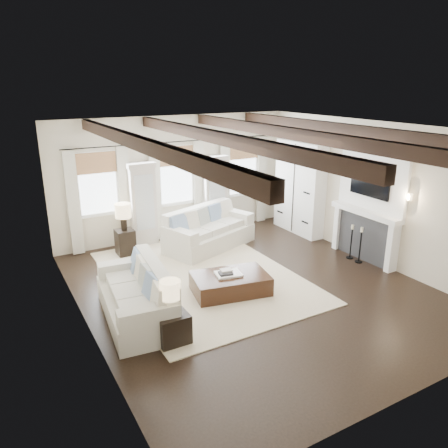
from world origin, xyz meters
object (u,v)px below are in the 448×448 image
sofa_back (207,231)px  ottoman (230,284)px  side_table_front (172,327)px  side_table_back (125,242)px  sofa_left (139,297)px

sofa_back → ottoman: (-0.79, -2.49, -0.21)m
side_table_front → side_table_back: bearing=83.0°
sofa_back → sofa_left: sofa_back is taller
side_table_back → ottoman: bearing=-68.3°
ottoman → side_table_back: 3.22m
ottoman → sofa_left: bearing=-168.2°
sofa_left → ottoman: bearing=0.7°
ottoman → side_table_front: bearing=-137.9°
side_table_back → side_table_front: bearing=-97.0°
sofa_left → side_table_front: 1.02m
sofa_back → side_table_back: (-1.98, 0.50, -0.09)m
sofa_back → sofa_left: 3.66m
ottoman → side_table_back: bearing=122.8°
sofa_back → side_table_front: sofa_back is taller
sofa_back → sofa_left: size_ratio=1.09×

